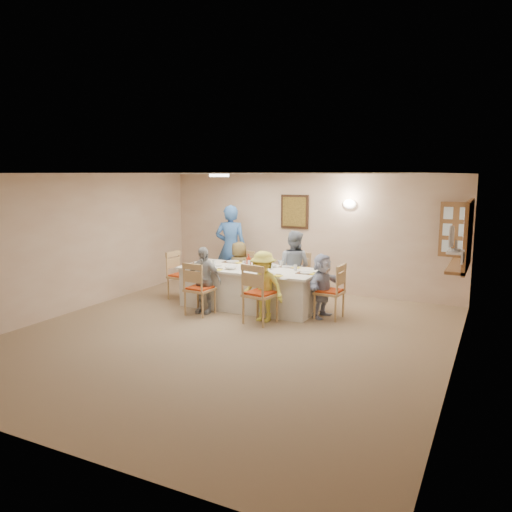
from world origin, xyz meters
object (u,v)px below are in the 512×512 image
at_px(serving_hatch, 468,235).
at_px(condiment_ketchup, 249,261).
at_px(chair_front_left, 200,288).
at_px(caregiver, 231,248).
at_px(diner_right_end, 322,286).
at_px(diner_back_right, 293,267).
at_px(chair_front_right, 260,293).
at_px(diner_front_left, 203,280).
at_px(dining_table, 250,288).
at_px(chair_back_right, 296,277).
at_px(chair_right_end, 329,291).
at_px(chair_left_end, 181,275).
at_px(chair_back_left, 242,274).
at_px(diner_back_left, 239,269).
at_px(desk_fan, 454,241).
at_px(diner_front_right, 263,286).

distance_m(serving_hatch, condiment_ketchup, 3.83).
height_order(chair_front_left, caregiver, caregiver).
bearing_deg(diner_right_end, condiment_ketchup, 99.94).
xyz_separation_m(diner_back_right, diner_right_end, (0.82, -0.68, -0.14)).
bearing_deg(chair_front_right, diner_front_left, 4.09).
bearing_deg(chair_front_left, dining_table, -123.18).
bearing_deg(chair_back_right, chair_front_right, -79.60).
bearing_deg(diner_right_end, chair_right_end, -79.36).
bearing_deg(serving_hatch, chair_left_end, -172.23).
relative_size(chair_front_left, diner_right_end, 0.85).
distance_m(chair_back_left, chair_front_right, 2.00).
relative_size(chair_front_left, diner_back_right, 0.68).
bearing_deg(chair_front_left, caregiver, -73.32).
height_order(serving_hatch, caregiver, serving_hatch).
bearing_deg(chair_left_end, diner_front_left, -121.06).
distance_m(chair_front_right, condiment_ketchup, 1.10).
relative_size(serving_hatch, dining_table, 0.58).
height_order(serving_hatch, diner_back_right, serving_hatch).
bearing_deg(chair_front_left, chair_back_left, -86.31).
bearing_deg(caregiver, dining_table, 115.52).
height_order(diner_back_left, caregiver, caregiver).
relative_size(chair_left_end, chair_right_end, 0.99).
height_order(dining_table, chair_right_end, chair_right_end).
relative_size(desk_fan, chair_right_end, 0.31).
height_order(chair_back_right, chair_front_left, chair_back_right).
xyz_separation_m(diner_back_right, diner_front_left, (-1.20, -1.36, -0.11)).
height_order(desk_fan, chair_left_end, desk_fan).
bearing_deg(desk_fan, serving_hatch, 85.34).
bearing_deg(diner_right_end, diner_front_right, 140.31).
bearing_deg(chair_front_left, diner_back_right, -125.35).
bearing_deg(condiment_ketchup, chair_back_right, 50.88).
relative_size(diner_back_right, diner_front_left, 1.18).
bearing_deg(chair_left_end, diner_front_right, -103.02).
bearing_deg(diner_front_right, chair_back_left, 137.43).
bearing_deg(diner_back_right, caregiver, -13.96).
bearing_deg(condiment_ketchup, chair_front_left, -124.58).
bearing_deg(caregiver, chair_back_right, 151.15).
height_order(chair_back_right, caregiver, caregiver).
xyz_separation_m(chair_back_left, chair_back_right, (1.20, 0.00, 0.03)).
distance_m(diner_front_left, diner_front_right, 1.20).
relative_size(chair_left_end, condiment_ketchup, 3.68).
distance_m(chair_back_left, chair_back_right, 1.20).
height_order(chair_left_end, diner_front_left, diner_front_left).
relative_size(chair_front_right, diner_front_left, 0.86).
xyz_separation_m(serving_hatch, diner_back_right, (-3.08, -0.03, -0.79)).
xyz_separation_m(chair_back_right, diner_back_right, (0.00, -0.12, 0.22)).
bearing_deg(diner_front_right, diner_back_right, 98.39).
bearing_deg(chair_left_end, chair_right_end, -85.47).
height_order(serving_hatch, diner_front_right, serving_hatch).
relative_size(diner_front_left, caregiver, 0.66).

